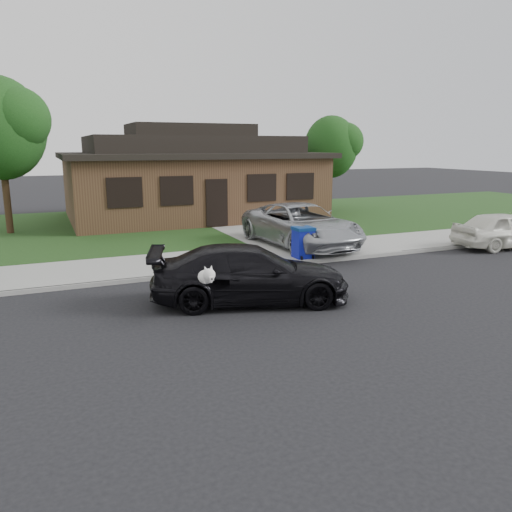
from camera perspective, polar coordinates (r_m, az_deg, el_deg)
name	(u,v)px	position (r m, az deg, el deg)	size (l,w,h in m)	color
ground	(207,316)	(11.25, -5.60, -6.84)	(120.00, 120.00, 0.00)	black
sidewalk	(158,265)	(15.89, -11.12, -1.05)	(60.00, 3.00, 0.12)	gray
curb	(170,277)	(14.47, -9.85, -2.33)	(60.00, 0.12, 0.12)	gray
lawn	(120,228)	(23.64, -15.29, 3.15)	(60.00, 13.00, 0.13)	#193814
driveway	(267,229)	(22.42, 1.21, 3.12)	(4.50, 13.00, 0.14)	gray
sedan	(250,274)	(12.00, -0.71, -2.08)	(5.11, 3.22, 1.38)	black
minivan	(301,225)	(18.27, 5.17, 3.57)	(2.52, 5.47, 1.52)	#ADB0B5
white_compact	(506,230)	(20.64, 26.64, 2.69)	(1.60, 3.98, 1.36)	silver
recycling_bin	(303,242)	(16.27, 5.40, 1.55)	(0.63, 0.67, 1.03)	#0D1491
house	(191,177)	(26.18, -7.42, 8.91)	(12.60, 8.60, 4.65)	#422B1C
tree_0	(4,126)	(23.06, -26.89, 13.08)	(3.78, 3.60, 6.34)	#332114
tree_1	(334,146)	(28.92, 8.90, 12.33)	(3.15, 3.00, 5.25)	#332114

